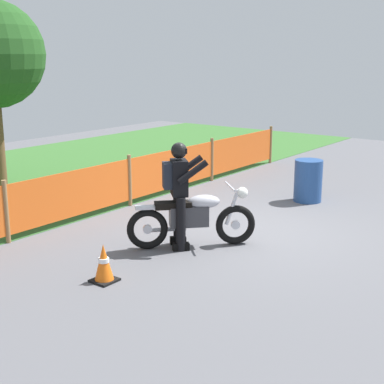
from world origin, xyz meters
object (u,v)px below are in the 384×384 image
(traffic_cone, at_px, (104,263))
(spare_drum, at_px, (308,181))
(rider_lead, at_px, (179,189))
(motorcycle_lead, at_px, (193,218))

(traffic_cone, xyz_separation_m, spare_drum, (5.60, -0.32, 0.18))
(spare_drum, bearing_deg, rider_lead, 174.61)
(motorcycle_lead, height_order, rider_lead, rider_lead)
(motorcycle_lead, distance_m, rider_lead, 0.53)
(traffic_cone, bearing_deg, spare_drum, -3.25)
(motorcycle_lead, xyz_separation_m, rider_lead, (-0.16, 0.15, 0.47))
(traffic_cone, height_order, spare_drum, spare_drum)
(motorcycle_lead, relative_size, spare_drum, 1.80)
(motorcycle_lead, height_order, spare_drum, motorcycle_lead)
(rider_lead, bearing_deg, spare_drum, 38.16)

